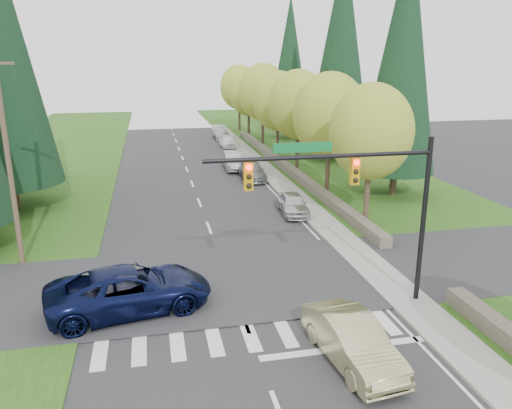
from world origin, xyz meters
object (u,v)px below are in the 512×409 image
object	(u,v)px
suv_navy	(130,290)
parked_car_b	(252,171)
parked_car_e	(221,134)
sedan_champagne	(352,341)
parked_car_c	(234,161)
parked_car_a	(293,204)
parked_car_d	(228,141)

from	to	relation	value
suv_navy	parked_car_b	bearing A→B (deg)	-34.50
parked_car_e	suv_navy	bearing A→B (deg)	-102.67
sedan_champagne	parked_car_b	distance (m)	26.11
parked_car_c	sedan_champagne	bearing A→B (deg)	-90.02
parked_car_c	parked_car_e	bearing A→B (deg)	87.79
parked_car_a	parked_car_d	xyz separation A→B (m)	(-0.18, 25.54, 0.02)
suv_navy	parked_car_d	distance (m)	37.73
parked_car_a	parked_car_b	bearing A→B (deg)	98.22
parked_car_b	parked_car_c	world-z (taller)	parked_car_c
parked_car_b	parked_car_e	distance (m)	21.70
parked_car_d	parked_car_b	bearing A→B (deg)	-91.93
parked_car_b	parked_car_e	xyz separation A→B (m)	(0.59, 21.69, -0.03)
parked_car_d	parked_car_e	size ratio (longest dim) A/B	0.90
parked_car_b	parked_car_e	bearing A→B (deg)	91.82
parked_car_a	parked_car_c	bearing A→B (deg)	100.48
parked_car_d	parked_car_e	xyz separation A→B (m)	(0.18, 6.14, -0.04)
sedan_champagne	parked_car_a	distance (m)	16.26
parked_car_a	parked_car_d	bearing A→B (deg)	95.23
suv_navy	parked_car_e	world-z (taller)	suv_navy
parked_car_d	parked_car_a	bearing A→B (deg)	-90.00
parked_car_e	parked_car_b	bearing A→B (deg)	-91.25
suv_navy	parked_car_b	distance (m)	22.87
parked_car_b	parked_car_d	size ratio (longest dim) A/B	1.15
parked_car_a	suv_navy	bearing A→B (deg)	-127.13
suv_navy	parked_car_e	bearing A→B (deg)	-23.67
parked_car_a	parked_car_d	world-z (taller)	parked_car_d
parked_car_c	parked_car_e	size ratio (longest dim) A/B	1.05
sedan_champagne	parked_car_e	size ratio (longest dim) A/B	1.02
parked_car_a	parked_car_c	size ratio (longest dim) A/B	0.83
parked_car_b	parked_car_d	distance (m)	15.56
sedan_champagne	parked_car_e	xyz separation A→B (m)	(2.65, 47.72, -0.10)
parked_car_c	suv_navy	bearing A→B (deg)	-106.23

